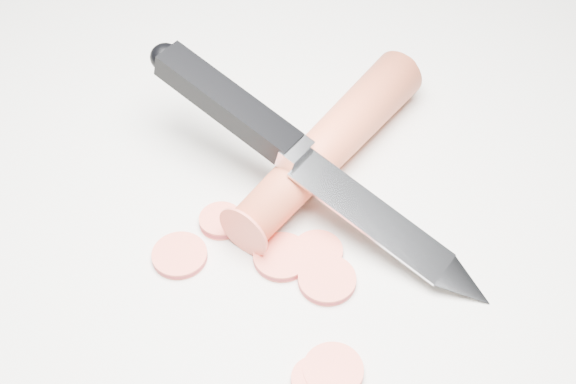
# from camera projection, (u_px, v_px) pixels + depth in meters

# --- Properties ---
(ground) EXTENTS (2.40, 2.40, 0.00)m
(ground) POSITION_uv_depth(u_px,v_px,m) (323.00, 226.00, 0.57)
(ground) COLOR beige
(ground) RESTS_ON ground
(carrot) EXTENTS (0.11, 0.20, 0.04)m
(carrot) POSITION_uv_depth(u_px,v_px,m) (329.00, 145.00, 0.60)
(carrot) COLOR #D54F2D
(carrot) RESTS_ON ground
(carrot_slice_0) EXTENTS (0.04, 0.04, 0.01)m
(carrot_slice_0) POSITION_uv_depth(u_px,v_px,m) (180.00, 255.00, 0.55)
(carrot_slice_0) COLOR #E85640
(carrot_slice_0) RESTS_ON ground
(carrot_slice_1) EXTENTS (0.04, 0.04, 0.01)m
(carrot_slice_1) POSITION_uv_depth(u_px,v_px,m) (282.00, 257.00, 0.55)
(carrot_slice_1) COLOR #E85640
(carrot_slice_1) RESTS_ON ground
(carrot_slice_2) EXTENTS (0.04, 0.04, 0.01)m
(carrot_slice_2) POSITION_uv_depth(u_px,v_px,m) (327.00, 280.00, 0.54)
(carrot_slice_2) COLOR #E85640
(carrot_slice_2) RESTS_ON ground
(carrot_slice_3) EXTENTS (0.03, 0.03, 0.01)m
(carrot_slice_3) POSITION_uv_depth(u_px,v_px,m) (316.00, 379.00, 0.49)
(carrot_slice_3) COLOR #E85640
(carrot_slice_3) RESTS_ON ground
(carrot_slice_4) EXTENTS (0.03, 0.03, 0.01)m
(carrot_slice_4) POSITION_uv_depth(u_px,v_px,m) (318.00, 252.00, 0.55)
(carrot_slice_4) COLOR #E85640
(carrot_slice_4) RESTS_ON ground
(carrot_slice_5) EXTENTS (0.03, 0.03, 0.01)m
(carrot_slice_5) POSITION_uv_depth(u_px,v_px,m) (221.00, 221.00, 0.57)
(carrot_slice_5) COLOR #E85640
(carrot_slice_5) RESTS_ON ground
(carrot_slice_6) EXTENTS (0.04, 0.04, 0.01)m
(carrot_slice_6) POSITION_uv_depth(u_px,v_px,m) (333.00, 371.00, 0.49)
(carrot_slice_6) COLOR #E85640
(carrot_slice_6) RESTS_ON ground
(kitchen_knife) EXTENTS (0.28, 0.15, 0.08)m
(kitchen_knife) POSITION_uv_depth(u_px,v_px,m) (314.00, 164.00, 0.56)
(kitchen_knife) COLOR silver
(kitchen_knife) RESTS_ON ground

